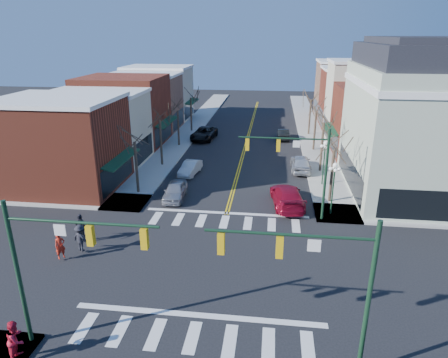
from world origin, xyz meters
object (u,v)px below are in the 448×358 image
(pedestrian_dark_a, at_px, (81,227))
(pedestrian_dark_b, at_px, (81,238))
(car_right_far, at_px, (283,134))
(pedestrian_red_b, at_px, (16,340))
(car_left_near, at_px, (175,191))
(pedestrian_red_a, at_px, (60,246))
(car_left_far, at_px, (204,133))
(lamppost_corner, at_px, (334,180))
(car_left_mid, at_px, (190,168))
(victorian_corner, at_px, (428,119))
(lamppost_midblock, at_px, (324,155))
(car_right_mid, at_px, (301,163))
(car_right_near, at_px, (287,196))

(pedestrian_dark_a, relative_size, pedestrian_dark_b, 1.06)
(car_right_far, xyz_separation_m, pedestrian_red_b, (-12.10, -40.60, 0.40))
(car_left_near, xyz_separation_m, pedestrian_red_a, (-4.79, -10.68, 0.28))
(car_right_far, bearing_deg, car_left_far, 6.46)
(lamppost_corner, distance_m, pedestrian_dark_b, 18.78)
(car_left_far, bearing_deg, car_left_mid, -80.08)
(victorian_corner, bearing_deg, lamppost_midblock, 176.55)
(lamppost_corner, height_order, car_right_mid, lamppost_corner)
(car_right_far, bearing_deg, car_right_mid, 96.00)
(pedestrian_dark_a, bearing_deg, pedestrian_red_a, -64.51)
(lamppost_corner, xyz_separation_m, car_right_far, (-3.40, 23.62, -2.25))
(car_left_near, height_order, car_right_near, car_right_near)
(car_right_far, height_order, pedestrian_red_a, pedestrian_red_a)
(lamppost_midblock, height_order, car_right_near, lamppost_midblock)
(car_left_mid, bearing_deg, car_left_far, 101.87)
(lamppost_corner, distance_m, car_right_near, 4.24)
(car_left_far, relative_size, pedestrian_red_a, 3.40)
(car_left_mid, relative_size, car_right_near, 0.69)
(lamppost_corner, relative_size, lamppost_midblock, 1.00)
(car_right_mid, relative_size, pedestrian_dark_a, 2.54)
(car_right_near, height_order, pedestrian_red_a, pedestrian_red_a)
(car_right_far, xyz_separation_m, pedestrian_red_a, (-14.39, -32.58, 0.30))
(car_right_near, distance_m, pedestrian_red_b, 22.01)
(lamppost_midblock, bearing_deg, pedestrian_red_a, -139.01)
(lamppost_midblock, bearing_deg, lamppost_corner, -90.00)
(car_left_far, xyz_separation_m, car_right_mid, (12.21, -11.63, 0.04))
(car_left_far, relative_size, pedestrian_red_b, 3.05)
(car_right_far, height_order, pedestrian_dark_a, pedestrian_dark_a)
(victorian_corner, xyz_separation_m, car_left_mid, (-21.30, 2.15, -6.00))
(victorian_corner, relative_size, car_left_near, 3.35)
(car_right_mid, bearing_deg, car_right_near, 79.47)
(car_left_near, xyz_separation_m, pedestrian_dark_b, (-3.92, -9.65, 0.35))
(victorian_corner, distance_m, car_left_mid, 22.23)
(victorian_corner, bearing_deg, car_left_mid, 174.23)
(car_left_near, relative_size, pedestrian_dark_b, 2.31)
(pedestrian_red_a, relative_size, pedestrian_red_b, 0.90)
(car_right_mid, relative_size, pedestrian_red_a, 2.89)
(lamppost_midblock, xyz_separation_m, car_left_near, (-13.00, -4.78, -2.24))
(car_right_near, xyz_separation_m, pedestrian_red_a, (-14.39, -10.36, 0.16))
(car_left_mid, bearing_deg, car_left_near, -82.25)
(victorian_corner, bearing_deg, pedestrian_red_a, -150.17)
(car_left_near, relative_size, car_left_mid, 1.06)
(car_right_near, height_order, pedestrian_red_b, pedestrian_red_b)
(pedestrian_red_a, xyz_separation_m, pedestrian_dark_b, (0.87, 1.03, 0.07))
(lamppost_corner, relative_size, car_right_far, 1.01)
(car_left_mid, height_order, car_right_near, car_right_near)
(lamppost_midblock, relative_size, pedestrian_red_a, 2.52)
(lamppost_midblock, bearing_deg, pedestrian_dark_a, -143.30)
(lamppost_midblock, height_order, pedestrian_red_a, lamppost_midblock)
(lamppost_midblock, height_order, pedestrian_dark_b, lamppost_midblock)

